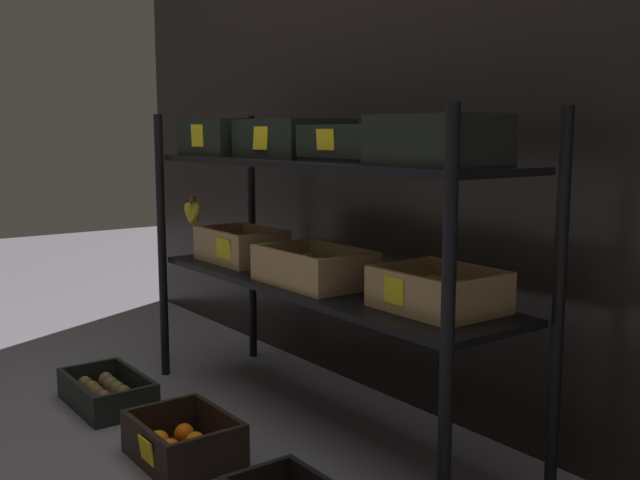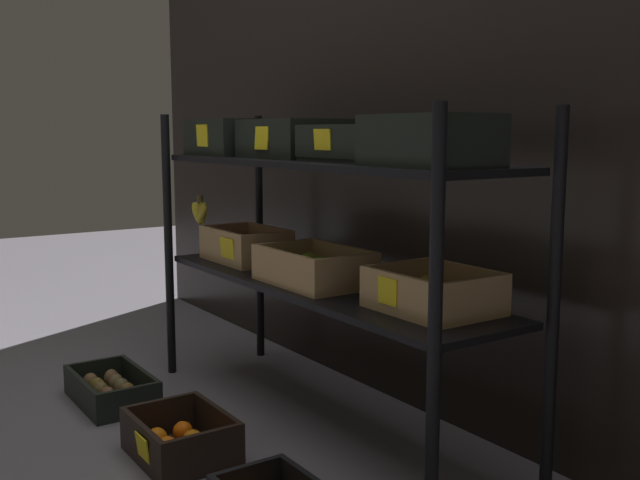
% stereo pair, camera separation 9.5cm
% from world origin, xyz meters
% --- Properties ---
extents(ground_plane, '(10.00, 10.00, 0.00)m').
position_xyz_m(ground_plane, '(0.00, 0.00, 0.00)').
color(ground_plane, slate).
extents(storefront_wall, '(3.88, 0.12, 1.99)m').
position_xyz_m(storefront_wall, '(0.00, 0.40, 0.99)').
color(storefront_wall, black).
rests_on(storefront_wall, ground_plane).
extents(display_rack, '(1.60, 0.43, 1.00)m').
position_xyz_m(display_rack, '(-0.02, -0.00, 0.68)').
color(display_rack, black).
rests_on(display_rack, ground_plane).
extents(crate_ground_kiwi, '(0.38, 0.23, 0.10)m').
position_xyz_m(crate_ground_kiwi, '(-0.55, -0.50, 0.04)').
color(crate_ground_kiwi, black).
rests_on(crate_ground_kiwi, ground_plane).
extents(crate_ground_tangerine, '(0.32, 0.26, 0.13)m').
position_xyz_m(crate_ground_tangerine, '(-0.01, -0.48, 0.05)').
color(crate_ground_tangerine, black).
rests_on(crate_ground_tangerine, ground_plane).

